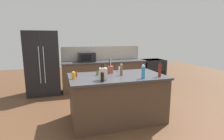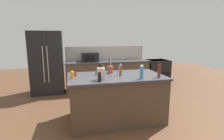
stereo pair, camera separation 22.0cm
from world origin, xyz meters
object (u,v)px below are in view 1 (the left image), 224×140
(utensil_crock, at_px, (110,69))
(vinegar_bottle, at_px, (160,70))
(knife_block, at_px, (103,74))
(range_oven, at_px, (152,72))
(spice_jar_paprika, at_px, (76,74))
(soy_sauce_bottle, at_px, (102,77))
(spice_jar_oregano, at_px, (98,73))
(microwave, at_px, (87,57))
(salt_shaker, at_px, (119,69))
(refrigerator, at_px, (43,63))
(pepper_grinder, at_px, (121,70))
(dish_soap_bottle, at_px, (143,72))
(honey_jar, at_px, (74,75))

(utensil_crock, height_order, vinegar_bottle, utensil_crock)
(knife_block, xyz_separation_m, utensil_crock, (0.30, 0.56, -0.03))
(range_oven, relative_size, spice_jar_paprika, 9.09)
(knife_block, height_order, soy_sauce_bottle, knife_block)
(knife_block, distance_m, spice_jar_oregano, 0.44)
(microwave, xyz_separation_m, salt_shaker, (0.45, -1.82, -0.09))
(spice_jar_oregano, bearing_deg, vinegar_bottle, -23.45)
(refrigerator, bearing_deg, vinegar_bottle, -48.03)
(soy_sauce_bottle, xyz_separation_m, spice_jar_paprika, (-0.39, 0.55, -0.04))
(range_oven, xyz_separation_m, pepper_grinder, (-1.99, -2.20, 0.58))
(vinegar_bottle, relative_size, spice_jar_paprika, 2.78)
(microwave, distance_m, spice_jar_oregano, 2.05)
(dish_soap_bottle, xyz_separation_m, vinegar_bottle, (0.38, 0.04, 0.01))
(refrigerator, distance_m, vinegar_bottle, 3.49)
(refrigerator, distance_m, soy_sauce_bottle, 2.90)
(honey_jar, height_order, spice_jar_paprika, honey_jar)
(soy_sauce_bottle, bearing_deg, spice_jar_paprika, 125.35)
(dish_soap_bottle, bearing_deg, pepper_grinder, 128.21)
(honey_jar, bearing_deg, salt_shaker, 21.97)
(range_oven, distance_m, utensil_crock, 2.93)
(pepper_grinder, height_order, spice_jar_paprika, pepper_grinder)
(knife_block, height_order, salt_shaker, knife_block)
(dish_soap_bottle, distance_m, soy_sauce_bottle, 0.79)
(soy_sauce_bottle, height_order, spice_jar_paprika, soy_sauce_bottle)
(knife_block, relative_size, dish_soap_bottle, 1.13)
(microwave, relative_size, dish_soap_bottle, 2.01)
(microwave, bearing_deg, range_oven, -0.00)
(knife_block, relative_size, honey_jar, 2.12)
(vinegar_bottle, bearing_deg, pepper_grinder, 153.30)
(salt_shaker, distance_m, honey_jar, 1.13)
(range_oven, xyz_separation_m, knife_block, (-2.44, -2.48, 0.59))
(salt_shaker, bearing_deg, utensil_crock, -157.00)
(vinegar_bottle, bearing_deg, refrigerator, 131.97)
(range_oven, relative_size, honey_jar, 6.71)
(pepper_grinder, xyz_separation_m, spice_jar_paprika, (-0.89, 0.15, -0.06))
(dish_soap_bottle, bearing_deg, knife_block, 172.46)
(soy_sauce_bottle, bearing_deg, vinegar_bottle, 3.13)
(utensil_crock, xyz_separation_m, soy_sauce_bottle, (-0.35, -0.69, 0.00))
(honey_jar, bearing_deg, range_oven, 37.26)
(refrigerator, bearing_deg, dish_soap_bottle, -53.36)
(spice_jar_oregano, bearing_deg, pepper_grinder, -18.42)
(range_oven, bearing_deg, microwave, 180.00)
(pepper_grinder, bearing_deg, refrigerator, 126.37)
(utensil_crock, height_order, spice_jar_paprika, utensil_crock)
(refrigerator, xyz_separation_m, pepper_grinder, (1.66, -2.25, 0.11))
(knife_block, xyz_separation_m, soy_sauce_bottle, (-0.05, -0.12, -0.03))
(dish_soap_bottle, bearing_deg, microwave, 104.29)
(pepper_grinder, bearing_deg, range_oven, 47.94)
(spice_jar_paprika, bearing_deg, salt_shaker, 13.40)
(refrigerator, relative_size, range_oven, 2.04)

